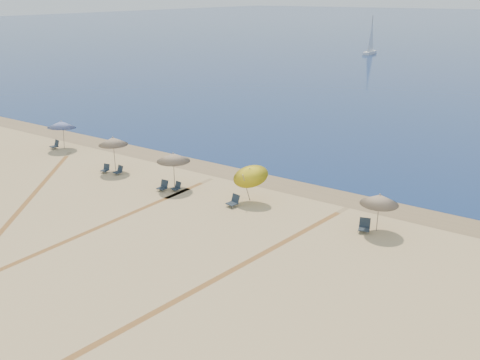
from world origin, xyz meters
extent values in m
plane|color=olive|center=(0.00, 24.00, 0.00)|extent=(500.00, 500.00, 0.00)
cylinder|color=gray|center=(-18.76, 21.17, 1.12)|extent=(0.05, 0.22, 2.25)
cone|color=silver|center=(-18.76, 21.10, 2.10)|extent=(2.33, 2.36, 0.73)
sphere|color=gray|center=(-18.76, 21.10, 2.40)|extent=(0.08, 0.08, 0.08)
cylinder|color=gray|center=(-10.81, 19.45, 1.22)|extent=(0.05, 0.05, 2.44)
cone|color=beige|center=(-10.81, 19.45, 2.29)|extent=(2.14, 2.14, 0.55)
sphere|color=gray|center=(-10.81, 19.45, 2.59)|extent=(0.08, 0.08, 0.08)
cylinder|color=gray|center=(-4.88, 19.26, 1.15)|extent=(0.05, 0.05, 2.30)
cone|color=beige|center=(-4.88, 19.26, 2.15)|extent=(2.26, 2.26, 0.55)
sphere|color=gray|center=(-4.88, 19.26, 2.45)|extent=(0.08, 0.08, 0.08)
cylinder|color=gray|center=(0.72, 19.64, 1.03)|extent=(0.05, 0.92, 2.07)
cone|color=yellow|center=(0.72, 20.02, 1.92)|extent=(2.24, 2.28, 1.38)
sphere|color=gray|center=(0.72, 20.02, 2.22)|extent=(0.08, 0.08, 0.08)
cylinder|color=gray|center=(8.95, 20.35, 1.02)|extent=(0.05, 0.05, 2.05)
cone|color=beige|center=(8.95, 20.35, 1.90)|extent=(2.11, 2.11, 0.55)
sphere|color=gray|center=(8.95, 20.35, 2.20)|extent=(0.08, 0.08, 0.08)
cube|color=#1B242C|center=(-19.41, 20.56, 0.19)|extent=(0.68, 0.68, 0.05)
cube|color=#1B242C|center=(-19.36, 20.84, 0.44)|extent=(0.61, 0.31, 0.52)
cylinder|color=#A5A5AD|center=(-19.64, 20.39, 0.09)|extent=(0.03, 0.03, 0.19)
cylinder|color=#A5A5AD|center=(-19.19, 20.30, 0.09)|extent=(0.03, 0.03, 0.19)
cube|color=#1B242C|center=(-11.16, 18.71, 0.16)|extent=(0.56, 0.56, 0.05)
cube|color=#1B242C|center=(-11.19, 18.95, 0.38)|extent=(0.52, 0.25, 0.44)
cylinder|color=#A5A5AD|center=(-11.35, 18.50, 0.08)|extent=(0.02, 0.02, 0.16)
cylinder|color=#A5A5AD|center=(-10.96, 18.55, 0.08)|extent=(0.02, 0.02, 0.16)
cube|color=#1B242C|center=(-10.06, 18.94, 0.17)|extent=(0.58, 0.58, 0.05)
cube|color=#1B242C|center=(-10.02, 19.20, 0.40)|extent=(0.54, 0.26, 0.46)
cylinder|color=#A5A5AD|center=(-10.26, 18.78, 0.08)|extent=(0.02, 0.02, 0.17)
cylinder|color=#A5A5AD|center=(-9.85, 18.73, 0.08)|extent=(0.02, 0.02, 0.17)
cube|color=#1B242C|center=(-5.16, 18.29, 0.18)|extent=(0.57, 0.57, 0.05)
cube|color=#1B242C|center=(-5.16, 18.57, 0.43)|extent=(0.56, 0.22, 0.50)
cylinder|color=#A5A5AD|center=(-5.38, 18.09, 0.09)|extent=(0.02, 0.02, 0.18)
cylinder|color=#A5A5AD|center=(-4.94, 18.09, 0.09)|extent=(0.02, 0.02, 0.18)
cube|color=#1B242C|center=(-4.38, 18.77, 0.16)|extent=(0.56, 0.56, 0.04)
cube|color=#1B242C|center=(-4.35, 19.01, 0.37)|extent=(0.51, 0.25, 0.44)
cylinder|color=#A5A5AD|center=(-4.58, 18.62, 0.08)|extent=(0.02, 0.02, 0.16)
cylinder|color=#A5A5AD|center=(-4.19, 18.57, 0.08)|extent=(0.02, 0.02, 0.16)
cube|color=#1B242C|center=(0.28, 18.69, 0.20)|extent=(0.72, 0.72, 0.05)
cube|color=#1B242C|center=(0.35, 18.98, 0.46)|extent=(0.63, 0.35, 0.53)
cylinder|color=#A5A5AD|center=(0.05, 18.53, 0.10)|extent=(0.03, 0.03, 0.20)
cylinder|color=#A5A5AD|center=(0.51, 18.42, 0.10)|extent=(0.03, 0.03, 0.20)
cube|color=#1B242C|center=(8.44, 19.78, 0.20)|extent=(0.75, 0.75, 0.05)
cube|color=#1B242C|center=(8.35, 20.06, 0.46)|extent=(0.64, 0.39, 0.54)
cylinder|color=#A5A5AD|center=(8.21, 19.49, 0.10)|extent=(0.03, 0.03, 0.20)
cylinder|color=#A5A5AD|center=(8.67, 19.63, 0.10)|extent=(0.03, 0.03, 0.20)
cube|color=white|center=(-22.00, 102.68, 0.30)|extent=(1.54, 5.35, 0.58)
cylinder|color=gray|center=(-22.00, 102.68, 4.05)|extent=(0.12, 0.12, 7.72)
plane|color=tan|center=(-4.59, 6.93, 0.00)|extent=(29.45, 29.45, 0.00)
plane|color=tan|center=(-4.53, 8.03, 0.00)|extent=(29.45, 29.45, 0.00)
plane|color=tan|center=(3.95, 7.65, 0.00)|extent=(32.08, 32.08, 0.00)
plane|color=tan|center=(4.13, 8.74, 0.00)|extent=(32.08, 32.08, 0.00)
plane|color=tan|center=(-8.41, 8.58, 0.00)|extent=(39.21, 39.21, 0.00)
plane|color=tan|center=(-9.07, 9.46, 0.00)|extent=(39.21, 39.21, 0.00)
camera|label=1|loc=(16.99, -5.44, 12.59)|focal=38.37mm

